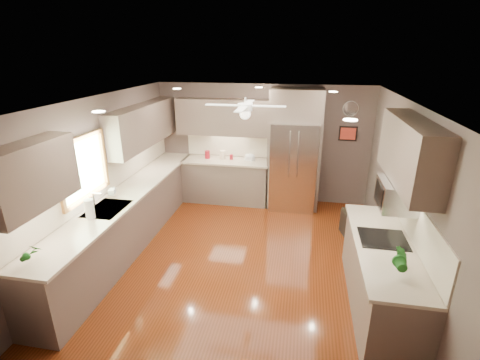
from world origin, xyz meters
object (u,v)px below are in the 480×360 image
(potted_plant_left, at_px, (31,252))
(bowl, at_px, (250,159))
(paper_towel, at_px, (90,209))
(canister_d, at_px, (231,157))
(microwave, at_px, (397,195))
(canister_c, at_px, (223,155))
(soap_bottle, at_px, (113,191))
(potted_plant_right, at_px, (401,260))
(refrigerator, at_px, (294,152))
(stool, at_px, (353,223))
(canister_a, at_px, (207,155))

(potted_plant_left, distance_m, bowl, 4.52)
(potted_plant_left, xyz_separation_m, paper_towel, (-0.01, 1.11, -0.00))
(canister_d, distance_m, microwave, 3.86)
(canister_c, relative_size, soap_bottle, 0.99)
(soap_bottle, xyz_separation_m, potted_plant_right, (3.99, -1.33, 0.07))
(soap_bottle, height_order, potted_plant_right, potted_plant_right)
(soap_bottle, xyz_separation_m, paper_towel, (0.08, -0.76, 0.04))
(canister_d, distance_m, bowl, 0.40)
(canister_c, bearing_deg, refrigerator, -2.59)
(canister_c, xyz_separation_m, stool, (2.65, -1.14, -0.79))
(canister_a, distance_m, paper_towel, 3.18)
(refrigerator, height_order, microwave, refrigerator)
(canister_c, relative_size, refrigerator, 0.08)
(canister_a, bearing_deg, paper_towel, -105.03)
(canister_a, xyz_separation_m, paper_towel, (-0.83, -3.07, 0.06))
(bowl, bearing_deg, canister_d, 179.61)
(canister_a, bearing_deg, potted_plant_left, -101.02)
(potted_plant_left, bearing_deg, refrigerator, 57.01)
(potted_plant_left, relative_size, stool, 0.61)
(potted_plant_left, bearing_deg, canister_d, 72.13)
(soap_bottle, xyz_separation_m, potted_plant_left, (0.09, -1.87, 0.04))
(canister_c, height_order, paper_towel, paper_towel)
(paper_towel, bearing_deg, bowl, 60.16)
(canister_c, xyz_separation_m, refrigerator, (1.51, -0.07, 0.16))
(soap_bottle, relative_size, microwave, 0.36)
(potted_plant_right, distance_m, bowl, 4.22)
(canister_a, bearing_deg, soap_bottle, -111.45)
(canister_d, bearing_deg, microwave, -46.35)
(canister_d, relative_size, stool, 0.24)
(bowl, bearing_deg, soap_bottle, -128.62)
(canister_d, relative_size, refrigerator, 0.04)
(soap_bottle, bearing_deg, potted_plant_left, -87.10)
(potted_plant_left, height_order, microwave, microwave)
(canister_a, distance_m, stool, 3.30)
(refrigerator, bearing_deg, bowl, 176.03)
(soap_bottle, bearing_deg, canister_c, 61.47)
(potted_plant_right, xyz_separation_m, bowl, (-2.15, 3.63, -0.14))
(canister_a, height_order, paper_towel, paper_towel)
(paper_towel, bearing_deg, canister_a, 74.97)
(stool, bearing_deg, potted_plant_right, -88.07)
(canister_d, bearing_deg, stool, -24.71)
(soap_bottle, bearing_deg, bowl, 51.38)
(canister_a, height_order, canister_c, canister_c)
(canister_c, distance_m, canister_d, 0.19)
(canister_a, relative_size, microwave, 0.31)
(canister_c, distance_m, refrigerator, 1.52)
(soap_bottle, bearing_deg, canister_a, 68.55)
(stool, bearing_deg, soap_bottle, -163.30)
(soap_bottle, height_order, bowl, soap_bottle)
(potted_plant_right, height_order, refrigerator, refrigerator)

